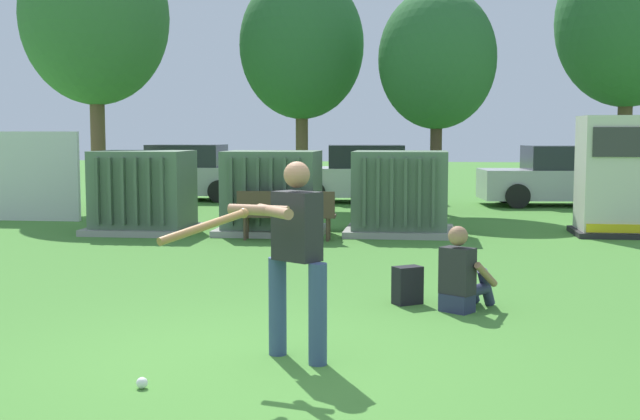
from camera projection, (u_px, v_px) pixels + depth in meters
ground_plane at (250, 363)px, 7.02m from camera, size 96.00×96.00×0.00m
transformer_west at (143, 193)px, 16.10m from camera, size 2.10×1.70×1.62m
transformer_mid_west at (272, 193)px, 15.96m from camera, size 2.10×1.70×1.62m
transformer_mid_east at (400, 194)px, 15.81m from camera, size 2.10×1.70×1.62m
generator_enclosure at (617, 177)px, 15.63m from camera, size 1.60×1.40×2.30m
park_bench at (286, 211)px, 14.92m from camera, size 1.81×0.45×0.92m
batter at (292, 250)px, 7.01m from camera, size 1.13×1.46×1.74m
sports_ball at (142, 383)px, 6.33m from camera, size 0.09×0.09×0.09m
seated_spectator at (462, 277)px, 9.08m from camera, size 0.69×0.78×0.96m
backpack at (407, 286)px, 9.45m from camera, size 0.38×0.37×0.44m
tree_left at (95, 18)px, 20.31m from camera, size 3.68×3.68×7.04m
tree_center_left at (302, 46)px, 20.97m from camera, size 3.21×3.21×6.13m
tree_center_right at (437, 60)px, 19.59m from camera, size 2.84×2.84×5.43m
tree_right at (628, 22)px, 20.46m from camera, size 3.61×3.61×6.91m
parked_car_leftmost at (184, 174)px, 23.87m from camera, size 4.23×1.98×1.62m
parked_car_left_of_center at (362, 175)px, 23.17m from camera, size 4.37×2.28×1.62m
parked_car_right_of_center at (561, 178)px, 22.01m from camera, size 4.36×2.26×1.62m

